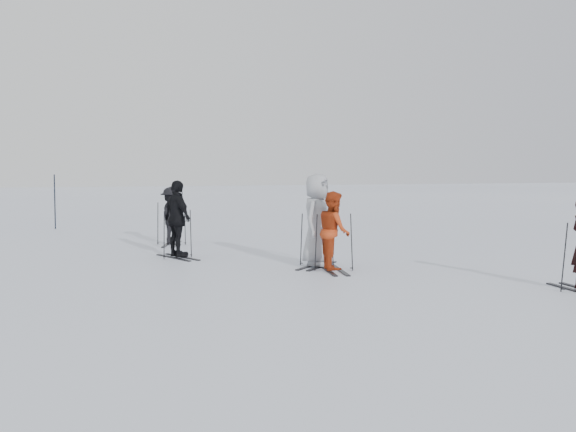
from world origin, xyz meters
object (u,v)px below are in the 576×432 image
object	(u,v)px
skier_uphill_left	(177,220)
skier_red	(334,232)
skier_uphill_far	(171,216)
piste_marker	(55,202)
skier_grey	(317,221)

from	to	relation	value
skier_uphill_left	skier_red	bearing A→B (deg)	-158.15
skier_uphill_far	piste_marker	bearing A→B (deg)	42.79
piste_marker	skier_red	bearing A→B (deg)	-65.74
skier_red	skier_uphill_far	size ratio (longest dim) A/B	1.03
skier_red	skier_uphill_far	world-z (taller)	skier_red
skier_uphill_far	skier_uphill_left	bearing A→B (deg)	-169.43
skier_grey	skier_red	bearing A→B (deg)	-129.04
skier_red	piste_marker	xyz separation A→B (m)	(-5.30, 11.75, 0.12)
skier_red	piste_marker	size ratio (longest dim) A/B	0.86
skier_grey	skier_uphill_left	xyz separation A→B (m)	(-2.54, 2.28, -0.08)
skier_uphill_far	piste_marker	size ratio (longest dim) A/B	0.84
skier_red	skier_grey	xyz separation A→B (m)	(-0.11, 0.70, 0.17)
skier_grey	skier_uphill_left	bearing A→B (deg)	90.38
skier_grey	skier_uphill_left	distance (m)	3.41
skier_grey	skier_uphill_far	size ratio (longest dim) A/B	1.26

